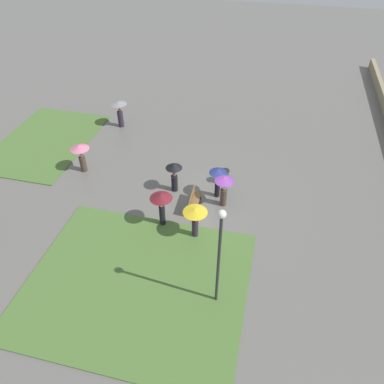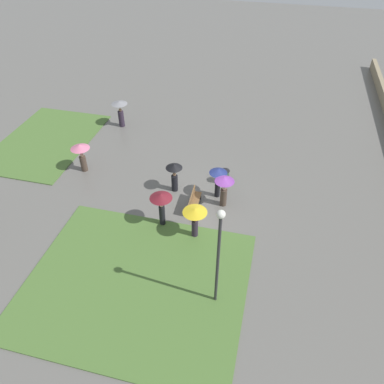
# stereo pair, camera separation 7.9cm
# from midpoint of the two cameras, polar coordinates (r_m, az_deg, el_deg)

# --- Properties ---
(ground_plane) EXTENTS (90.00, 90.00, 0.00)m
(ground_plane) POSITION_cam_midpoint_polar(r_m,az_deg,el_deg) (20.52, 2.50, -1.56)
(ground_plane) COLOR #66635E
(lawn_patch_near) EXTENTS (8.04, 9.52, 0.06)m
(lawn_patch_near) POSITION_cam_midpoint_polar(r_m,az_deg,el_deg) (16.98, -8.38, -13.57)
(lawn_patch_near) COLOR #4C7033
(lawn_patch_near) RESTS_ON ground_plane
(lawn_patch_far) EXTENTS (8.44, 5.75, 0.06)m
(lawn_patch_far) POSITION_cam_midpoint_polar(r_m,az_deg,el_deg) (27.33, -21.26, 7.26)
(lawn_patch_far) COLOR #4C7033
(lawn_patch_far) RESTS_ON ground_plane
(park_bench) EXTENTS (1.71, 0.49, 0.90)m
(park_bench) POSITION_cam_midpoint_polar(r_m,az_deg,el_deg) (19.86, 0.37, -1.39)
(park_bench) COLOR brown
(park_bench) RESTS_ON ground_plane
(lamp_post) EXTENTS (0.32, 0.32, 5.09)m
(lamp_post) POSITION_cam_midpoint_polar(r_m,az_deg,el_deg) (13.85, 4.25, -8.61)
(lamp_post) COLOR #2D2D30
(lamp_post) RESTS_ON ground_plane
(trash_bin) EXTENTS (0.52, 0.52, 0.88)m
(trash_bin) POSITION_cam_midpoint_polar(r_m,az_deg,el_deg) (21.64, 5.12, 2.35)
(trash_bin) COLOR #335638
(trash_bin) RESTS_ON ground_plane
(crowd_person_purple) EXTENTS (1.04, 1.04, 1.89)m
(crowd_person_purple) POSITION_cam_midpoint_polar(r_m,az_deg,el_deg) (19.55, 5.06, 1.09)
(crowd_person_purple) COLOR #47382D
(crowd_person_purple) RESTS_ON ground_plane
(crowd_person_navy) EXTENTS (0.98, 0.98, 1.84)m
(crowd_person_navy) POSITION_cam_midpoint_polar(r_m,az_deg,el_deg) (20.10, 4.11, 2.42)
(crowd_person_navy) COLOR black
(crowd_person_navy) RESTS_ON ground_plane
(crowd_person_black) EXTENTS (0.92, 0.92, 1.81)m
(crowd_person_black) POSITION_cam_midpoint_polar(r_m,az_deg,el_deg) (20.57, -2.61, 3.00)
(crowd_person_black) COLOR black
(crowd_person_black) RESTS_ON ground_plane
(crowd_person_yellow) EXTENTS (1.18, 1.18, 1.78)m
(crowd_person_yellow) POSITION_cam_midpoint_polar(r_m,az_deg,el_deg) (17.73, 0.57, -3.63)
(crowd_person_yellow) COLOR #2D2333
(crowd_person_yellow) RESTS_ON ground_plane
(crowd_person_maroon) EXTENTS (1.12, 1.12, 2.01)m
(crowd_person_maroon) POSITION_cam_midpoint_polar(r_m,az_deg,el_deg) (18.27, -4.59, -1.41)
(crowd_person_maroon) COLOR black
(crowd_person_maroon) RESTS_ON ground_plane
(lone_walker_far_path) EXTENTS (1.11, 1.11, 1.91)m
(lone_walker_far_path) POSITION_cam_midpoint_polar(r_m,az_deg,el_deg) (27.15, -10.81, 12.22)
(lone_walker_far_path) COLOR #2D2333
(lone_walker_far_path) RESTS_ON ground_plane
(lone_walker_near_lawn) EXTENTS (1.12, 1.12, 1.82)m
(lone_walker_near_lawn) POSITION_cam_midpoint_polar(r_m,az_deg,el_deg) (22.98, -16.47, 5.88)
(lone_walker_near_lawn) COLOR #47382D
(lone_walker_near_lawn) RESTS_ON ground_plane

